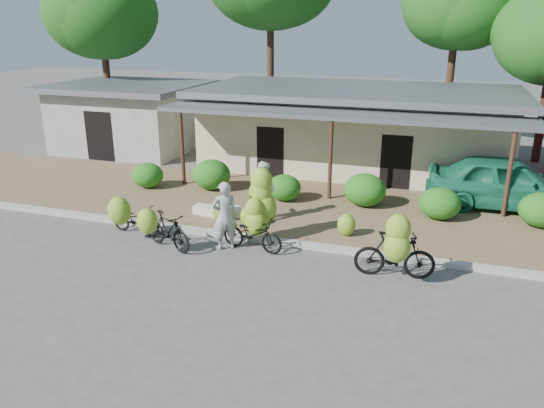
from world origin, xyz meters
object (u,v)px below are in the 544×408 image
at_px(bystander, 263,190).
at_px(bike_center, 257,216).
at_px(bike_right, 395,251).
at_px(sack_far, 206,210).
at_px(teal_van, 507,183).
at_px(tree_back_left, 99,11).
at_px(bike_left, 164,229).
at_px(tree_center_right, 454,3).
at_px(sack_near, 227,212).
at_px(vendor, 225,216).
at_px(bike_far_left, 132,217).

bearing_deg(bystander, bike_center, 119.42).
xyz_separation_m(bike_right, sack_far, (-6.16, 2.49, -0.50)).
bearing_deg(teal_van, bystander, 113.40).
xyz_separation_m(tree_back_left, bike_left, (10.35, -12.46, -5.84)).
xyz_separation_m(tree_center_right, bystander, (-4.82, -13.10, -5.70)).
relative_size(bike_right, sack_far, 2.66).
xyz_separation_m(sack_far, bystander, (1.86, 0.22, 0.77)).
bearing_deg(bike_center, sack_far, 63.22).
xyz_separation_m(bike_left, teal_van, (9.00, 6.35, 0.37)).
bearing_deg(sack_far, tree_back_left, 136.42).
distance_m(bike_right, teal_van, 6.83).
relative_size(bike_left, sack_near, 2.10).
xyz_separation_m(tree_center_right, teal_van, (2.35, -9.61, -5.76)).
xyz_separation_m(tree_center_right, vendor, (-5.13, -15.35, -5.78)).
height_order(tree_center_right, bike_right, tree_center_right).
relative_size(sack_near, vendor, 0.44).
relative_size(bike_left, sack_far, 2.38).
distance_m(bike_center, sack_near, 2.35).
distance_m(tree_back_left, bike_center, 17.94).
bearing_deg(bystander, tree_center_right, -95.41).
bearing_deg(vendor, tree_center_right, -144.52).
height_order(bike_far_left, vendor, vendor).
distance_m(vendor, bystander, 2.27).
bearing_deg(bike_center, bike_right, -94.96).
height_order(bike_right, sack_far, bike_right).
height_order(tree_center_right, vendor, tree_center_right).
distance_m(sack_far, bystander, 2.03).
xyz_separation_m(tree_center_right, sack_near, (-5.95, -13.34, -6.47)).
distance_m(bike_far_left, sack_near, 2.94).
relative_size(sack_near, bystander, 0.46).
bearing_deg(bike_far_left, tree_center_right, -20.12).
bearing_deg(tree_back_left, tree_center_right, 11.63).
distance_m(tree_center_right, sack_near, 15.97).
height_order(tree_back_left, bike_far_left, tree_back_left).
relative_size(bike_right, vendor, 1.04).
height_order(bike_left, bystander, bystander).
height_order(sack_far, bystander, bystander).
bearing_deg(bike_center, bike_far_left, 104.51).
relative_size(bike_center, teal_van, 0.44).
height_order(tree_center_right, bike_center, tree_center_right).
bearing_deg(bike_far_left, vendor, -82.05).
height_order(sack_far, vendor, vendor).
distance_m(tree_back_left, sack_near, 16.03).
bearing_deg(bike_center, vendor, 125.57).
relative_size(tree_center_right, vendor, 4.52).
bearing_deg(bike_center, bike_left, 121.78).
bearing_deg(tree_center_right, sack_far, -116.65).
height_order(bike_left, vendor, vendor).
relative_size(bike_left, bystander, 0.98).
bearing_deg(bike_right, tree_center_right, -9.14).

